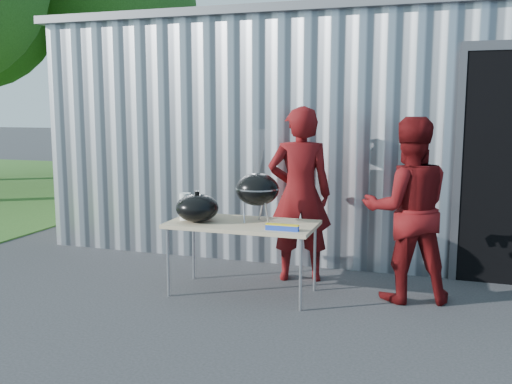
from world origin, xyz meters
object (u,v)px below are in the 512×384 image
(kettle_grill, at_px, (257,182))
(folding_table, at_px, (242,226))
(person_cook, at_px, (300,194))
(person_bystander, at_px, (408,210))

(kettle_grill, bearing_deg, folding_table, -157.89)
(kettle_grill, relative_size, person_cook, 0.49)
(person_cook, xyz_separation_m, person_bystander, (1.17, -0.33, -0.05))
(folding_table, height_order, person_bystander, person_bystander)
(kettle_grill, xyz_separation_m, person_cook, (0.30, 0.61, -0.21))
(person_bystander, bearing_deg, person_cook, -31.90)
(kettle_grill, bearing_deg, person_cook, 64.15)
(folding_table, xyz_separation_m, kettle_grill, (0.14, 0.06, 0.46))
(kettle_grill, distance_m, person_cook, 0.71)
(folding_table, distance_m, person_cook, 0.84)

